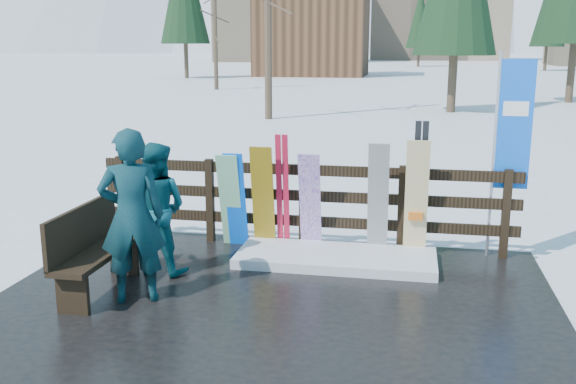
% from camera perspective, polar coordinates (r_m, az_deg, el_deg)
% --- Properties ---
extents(ground, '(700.00, 700.00, 0.00)m').
position_cam_1_polar(ground, '(6.74, -1.84, -11.02)').
color(ground, white).
rests_on(ground, ground).
extents(deck, '(6.00, 5.00, 0.08)m').
position_cam_1_polar(deck, '(6.73, -1.84, -10.71)').
color(deck, black).
rests_on(deck, ground).
extents(fence, '(5.60, 0.10, 1.15)m').
position_cam_1_polar(fence, '(8.56, 1.36, -0.60)').
color(fence, black).
rests_on(fence, deck).
extents(snow_patch, '(2.47, 1.00, 0.12)m').
position_cam_1_polar(snow_patch, '(8.09, 4.28, -5.86)').
color(snow_patch, white).
rests_on(snow_patch, deck).
extents(bench, '(0.41, 1.50, 0.97)m').
position_cam_1_polar(bench, '(7.32, -16.99, -4.69)').
color(bench, black).
rests_on(bench, deck).
extents(snowboard_0, '(0.26, 0.31, 1.30)m').
position_cam_1_polar(snowboard_0, '(8.54, -4.65, -0.72)').
color(snowboard_0, '#055CF6').
rests_on(snowboard_0, deck).
extents(snowboard_1, '(0.29, 0.34, 1.28)m').
position_cam_1_polar(snowboard_1, '(8.56, -5.16, -0.77)').
color(snowboard_1, white).
rests_on(snowboard_1, deck).
extents(snowboard_2, '(0.29, 0.28, 1.40)m').
position_cam_1_polar(snowboard_2, '(8.44, -2.24, -0.53)').
color(snowboard_2, yellow).
rests_on(snowboard_2, deck).
extents(snowboard_3, '(0.28, 0.35, 1.33)m').
position_cam_1_polar(snowboard_3, '(8.33, 1.97, -0.94)').
color(snowboard_3, white).
rests_on(snowboard_3, deck).
extents(snowboard_4, '(0.26, 0.28, 1.48)m').
position_cam_1_polar(snowboard_4, '(8.23, 8.01, -0.69)').
color(snowboard_4, black).
rests_on(snowboard_4, deck).
extents(snowboard_5, '(0.29, 0.26, 1.53)m').
position_cam_1_polar(snowboard_5, '(8.21, 11.33, -0.66)').
color(snowboard_5, white).
rests_on(snowboard_5, deck).
extents(ski_pair_a, '(0.16, 0.19, 1.55)m').
position_cam_1_polar(ski_pair_a, '(8.44, -0.48, -0.00)').
color(ski_pair_a, '#B91633').
rests_on(ski_pair_a, deck).
extents(ski_pair_b, '(0.17, 0.18, 1.76)m').
position_cam_1_polar(ski_pair_b, '(8.26, 11.58, 0.20)').
color(ski_pair_b, black).
rests_on(ski_pair_b, deck).
extents(rental_flag, '(0.45, 0.04, 2.60)m').
position_cam_1_polar(rental_flag, '(8.42, 19.09, 5.02)').
color(rental_flag, silver).
rests_on(rental_flag, deck).
extents(person_front, '(0.79, 0.66, 1.85)m').
position_cam_1_polar(person_front, '(6.85, -13.71, -2.12)').
color(person_front, '#0C463D').
rests_on(person_front, deck).
extents(person_back, '(0.83, 0.68, 1.57)m').
position_cam_1_polar(person_back, '(7.70, -11.63, -1.43)').
color(person_back, '#0F505D').
rests_on(person_back, deck).
extents(resort_buildings, '(73.00, 87.60, 22.60)m').
position_cam_1_polar(resort_buildings, '(121.63, 11.13, 15.95)').
color(resort_buildings, tan).
rests_on(resort_buildings, ground).
extents(trees, '(42.25, 68.94, 13.18)m').
position_cam_1_polar(trees, '(55.38, 13.33, 15.60)').
color(trees, '#382B1E').
rests_on(trees, ground).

